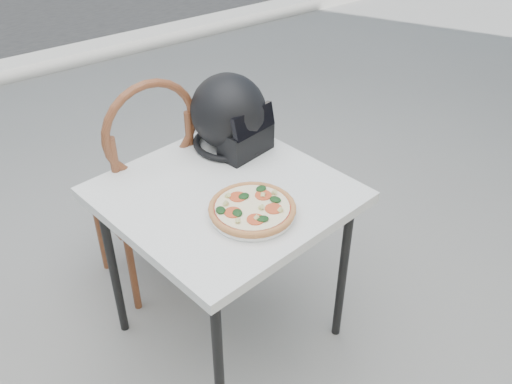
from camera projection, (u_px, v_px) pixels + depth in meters
ground at (145, 312)px, 2.64m from camera, size 80.00×80.00×0.00m
cafe_table_main at (225, 205)px, 2.15m from camera, size 0.93×0.93×0.77m
plate at (252, 213)px, 1.98m from camera, size 0.33×0.33×0.02m
pizza at (252, 208)px, 1.97m from camera, size 0.37×0.37×0.04m
helmet at (230, 116)px, 2.28m from camera, size 0.36×0.37×0.31m
cafe_chair_main at (147, 178)px, 2.45m from camera, size 0.44×0.44×1.10m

